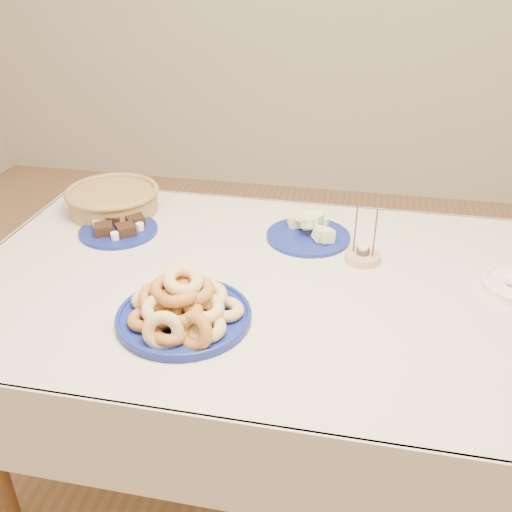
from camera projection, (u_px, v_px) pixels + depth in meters
name	position (u px, v px, depth m)	size (l,w,h in m)	color
ground	(259.00, 460.00, 2.00)	(5.00, 5.00, 0.00)	#966B47
dining_table	(259.00, 309.00, 1.68)	(1.71, 1.11, 0.75)	brown
donut_platter	(183.00, 308.00, 1.43)	(0.36, 0.36, 0.16)	navy
melon_plate	(310.00, 230.00, 1.83)	(0.33, 0.33, 0.10)	navy
brownie_plate	(119.00, 228.00, 1.87)	(0.32, 0.32, 0.05)	navy
wicker_basket	(113.00, 199.00, 2.00)	(0.43, 0.43, 0.09)	olive
candle_holder	(362.00, 256.00, 1.71)	(0.14, 0.14, 0.18)	tan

